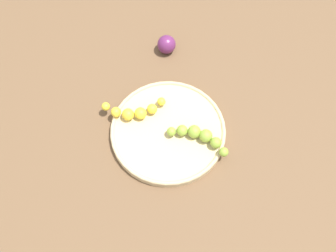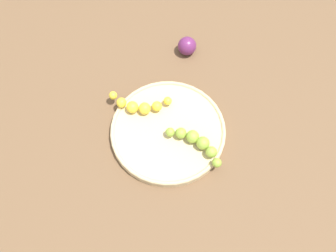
% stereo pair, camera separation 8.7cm
% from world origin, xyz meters
% --- Properties ---
extents(ground_plane, '(2.40, 2.40, 0.00)m').
position_xyz_m(ground_plane, '(0.00, 0.00, 0.00)').
color(ground_plane, brown).
extents(fruit_bowl, '(0.29, 0.29, 0.02)m').
position_xyz_m(fruit_bowl, '(0.00, 0.00, 0.01)').
color(fruit_bowl, '#D1B784').
rests_on(fruit_bowl, ground_plane).
extents(banana_yellow, '(0.15, 0.09, 0.03)m').
position_xyz_m(banana_yellow, '(0.05, -0.08, 0.03)').
color(banana_yellow, yellow).
rests_on(banana_yellow, fruit_bowl).
extents(banana_green, '(0.10, 0.13, 0.03)m').
position_xyz_m(banana_green, '(-0.05, 0.06, 0.04)').
color(banana_green, '#8CAD38').
rests_on(banana_green, fruit_bowl).
extents(plum_purple, '(0.05, 0.05, 0.05)m').
position_xyz_m(plum_purple, '(-0.13, -0.23, 0.03)').
color(plum_purple, '#662659').
rests_on(plum_purple, ground_plane).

